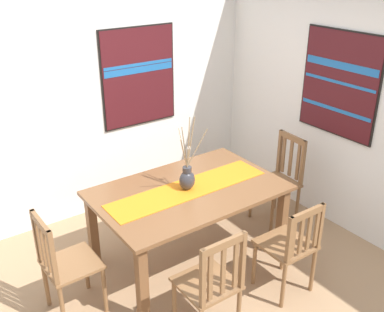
# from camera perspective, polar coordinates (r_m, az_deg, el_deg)

# --- Properties ---
(ground_plane) EXTENTS (6.40, 6.40, 0.03)m
(ground_plane) POSITION_cam_1_polar(r_m,az_deg,el_deg) (4.23, 1.55, -16.34)
(ground_plane) COLOR #A37F5B
(wall_back) EXTENTS (6.40, 0.12, 2.70)m
(wall_back) POSITION_cam_1_polar(r_m,az_deg,el_deg) (5.01, -11.27, 7.84)
(wall_back) COLOR silver
(wall_back) RESTS_ON ground_plane
(wall_side) EXTENTS (0.12, 6.40, 2.70)m
(wall_side) POSITION_cam_1_polar(r_m,az_deg,el_deg) (4.78, 19.98, 6.01)
(wall_side) COLOR silver
(wall_side) RESTS_ON ground_plane
(dining_table) EXTENTS (1.71, 1.09, 0.77)m
(dining_table) POSITION_cam_1_polar(r_m,az_deg,el_deg) (4.17, -0.45, -5.44)
(dining_table) COLOR brown
(dining_table) RESTS_ON ground_plane
(table_runner) EXTENTS (1.57, 0.36, 0.01)m
(table_runner) POSITION_cam_1_polar(r_m,az_deg,el_deg) (4.12, -0.46, -4.15)
(table_runner) COLOR orange
(table_runner) RESTS_ON dining_table
(centerpiece_vase) EXTENTS (0.30, 0.24, 0.71)m
(centerpiece_vase) POSITION_cam_1_polar(r_m,az_deg,el_deg) (4.05, -0.61, -2.69)
(centerpiece_vase) COLOR #333338
(centerpiece_vase) RESTS_ON dining_table
(chair_0) EXTENTS (0.42, 0.42, 0.96)m
(chair_0) POSITION_cam_1_polar(r_m,az_deg,el_deg) (3.49, 2.44, -15.90)
(chair_0) COLOR brown
(chair_0) RESTS_ON ground_plane
(chair_1) EXTENTS (0.45, 0.45, 0.98)m
(chair_1) POSITION_cam_1_polar(r_m,az_deg,el_deg) (4.97, 11.09, -2.85)
(chair_1) COLOR brown
(chair_1) RESTS_ON ground_plane
(chair_2) EXTENTS (0.43, 0.43, 0.95)m
(chair_2) POSITION_cam_1_polar(r_m,az_deg,el_deg) (3.81, -15.92, -12.93)
(chair_2) COLOR brown
(chair_2) RESTS_ON ground_plane
(chair_3) EXTENTS (0.43, 0.43, 0.90)m
(chair_3) POSITION_cam_1_polar(r_m,az_deg,el_deg) (3.97, 12.41, -11.03)
(chair_3) COLOR brown
(chair_3) RESTS_ON ground_plane
(painting_on_back_wall) EXTENTS (0.91, 0.05, 1.10)m
(painting_on_back_wall) POSITION_cam_1_polar(r_m,az_deg,el_deg) (5.09, -6.80, 9.97)
(painting_on_back_wall) COLOR black
(painting_on_side_wall) EXTENTS (0.05, 0.90, 1.06)m
(painting_on_side_wall) POSITION_cam_1_polar(r_m,az_deg,el_deg) (4.76, 18.26, 8.69)
(painting_on_side_wall) COLOR black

